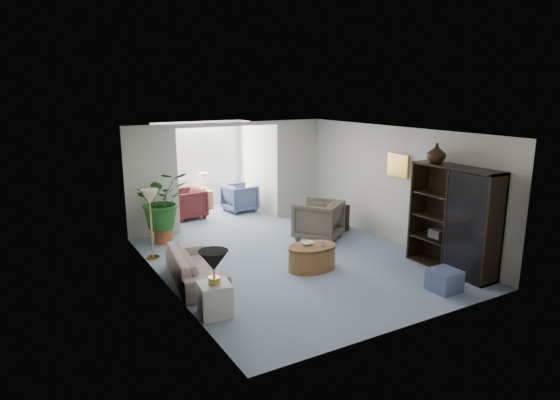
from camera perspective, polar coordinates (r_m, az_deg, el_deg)
floor at (r=9.32m, az=1.86°, el=-7.33°), size 6.00×6.00×0.00m
sunroom_floor at (r=12.83m, az=-7.83°, el=-1.73°), size 2.60×2.60×0.00m
back_pier_left at (r=10.95m, az=-15.06°, el=2.10°), size 1.20×0.12×2.50m
back_pier_right at (r=12.45m, az=2.07°, el=3.81°), size 1.20×0.12×2.50m
back_header at (r=11.43m, az=-6.09°, el=8.98°), size 2.60×0.12×0.10m
window_pane at (r=13.55m, az=-9.75°, el=5.03°), size 2.20×0.02×1.50m
window_blinds at (r=13.52m, az=-9.71°, el=5.01°), size 2.20×0.02×1.50m
framed_picture at (r=10.30m, az=13.97°, el=4.03°), size 0.04×0.50×0.40m
sofa at (r=8.42m, az=-10.05°, el=-7.80°), size 0.99×1.97×0.55m
end_table at (r=7.20m, az=-7.79°, el=-11.67°), size 0.51×0.51×0.50m
table_lamp at (r=6.97m, az=-7.94°, el=-7.20°), size 0.44×0.44×0.30m
floor_lamp at (r=9.45m, az=-15.31°, el=0.40°), size 0.36×0.36×0.28m
coffee_table at (r=8.89m, az=3.85°, el=-6.84°), size 1.12×1.12×0.45m
coffee_bowl at (r=8.86m, az=3.24°, el=-5.17°), size 0.27×0.27×0.06m
coffee_cup at (r=8.80m, az=5.05°, el=-5.17°), size 0.13×0.13×0.10m
wingback_chair at (r=10.58m, az=4.58°, el=-2.40°), size 1.31×1.31×0.87m
side_table_dark at (r=11.24m, az=6.65°, el=-2.16°), size 0.61×0.54×0.63m
entertainment_cabinet at (r=9.15m, az=19.99°, el=-2.19°), size 0.46×1.73×1.93m
cabinet_urn at (r=9.26m, az=18.18°, el=5.35°), size 0.35×0.35×0.36m
ottoman at (r=8.41m, az=19.02°, el=-9.06°), size 0.46×0.46×0.36m
plant_pot at (r=10.69m, az=-13.68°, el=-4.10°), size 0.40×0.40×0.32m
house_plant at (r=10.49m, az=-13.90°, el=0.01°), size 1.13×0.98×1.26m
sunroom_chair_blue at (r=13.05m, az=-4.81°, el=0.26°), size 0.88×0.85×0.74m
sunroom_chair_maroon at (r=12.50m, az=-11.04°, el=-0.45°), size 0.90×0.88×0.76m
sunroom_table at (r=13.47m, az=-9.06°, el=0.03°), size 0.44×0.35×0.50m
shelf_clutter at (r=9.07m, az=20.42°, el=-3.50°), size 0.30×0.99×0.61m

